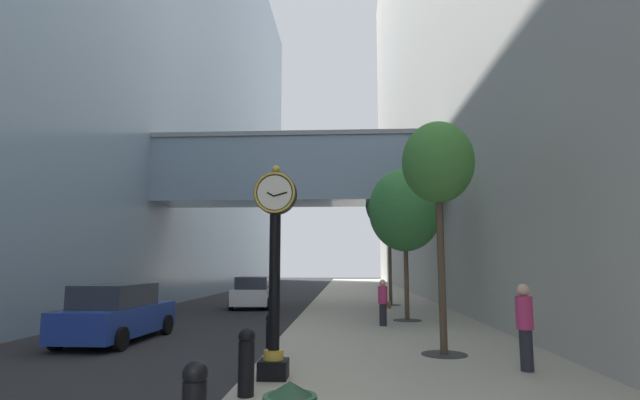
# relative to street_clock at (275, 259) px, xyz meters

# --- Properties ---
(ground_plane) EXTENTS (110.00, 110.00, 0.00)m
(ground_plane) POSITION_rel_street_clock_xyz_m (-0.61, 20.34, -2.41)
(ground_plane) COLOR #262628
(ground_plane) RESTS_ON ground
(sidewalk_right) EXTENTS (7.06, 80.00, 0.14)m
(sidewalk_right) POSITION_rel_street_clock_xyz_m (2.92, 23.34, -2.34)
(sidewalk_right) COLOR #ADA593
(sidewalk_right) RESTS_ON ground
(building_block_left) EXTENTS (24.49, 80.00, 37.34)m
(building_block_left) POSITION_rel_street_clock_xyz_m (-13.16, 23.29, 16.19)
(building_block_left) COLOR #758EA8
(building_block_left) RESTS_ON ground
(street_clock) EXTENTS (0.84, 0.55, 4.14)m
(street_clock) POSITION_rel_street_clock_xyz_m (0.00, 0.00, 0.00)
(street_clock) COLOR black
(street_clock) RESTS_ON sidewalk_right
(bollard_second) EXTENTS (0.29, 0.29, 1.11)m
(bollard_second) POSITION_rel_street_clock_xyz_m (-0.27, -1.26, -1.69)
(bollard_second) COLOR black
(bollard_second) RESTS_ON sidewalk_right
(bollard_third) EXTENTS (0.29, 0.29, 1.11)m
(bollard_third) POSITION_rel_street_clock_xyz_m (-0.27, 1.51, -1.69)
(bollard_third) COLOR black
(bollard_third) RESTS_ON sidewalk_right
(street_tree_near) EXTENTS (1.81, 1.81, 5.78)m
(street_tree_near) POSITION_rel_street_clock_xyz_m (3.75, 2.65, 2.40)
(street_tree_near) COLOR #333335
(street_tree_near) RESTS_ON sidewalk_right
(street_tree_mid_near) EXTENTS (2.88, 2.88, 5.98)m
(street_tree_mid_near) POSITION_rel_street_clock_xyz_m (3.75, 9.76, 2.05)
(street_tree_mid_near) COLOR #333335
(street_tree_mid_near) RESTS_ON sidewalk_right
(street_tree_mid_far) EXTENTS (2.57, 2.57, 6.96)m
(street_tree_mid_far) POSITION_rel_street_clock_xyz_m (3.75, 16.87, 3.18)
(street_tree_mid_far) COLOR #333335
(street_tree_mid_far) RESTS_ON sidewalk_right
(pedestrian_walking) EXTENTS (0.50, 0.40, 1.62)m
(pedestrian_walking) POSITION_rel_street_clock_xyz_m (2.70, 8.08, -1.42)
(pedestrian_walking) COLOR #23232D
(pedestrian_walking) RESTS_ON sidewalk_right
(pedestrian_by_clock) EXTENTS (0.39, 0.39, 1.76)m
(pedestrian_by_clock) POSITION_rel_street_clock_xyz_m (5.08, 0.92, -1.33)
(pedestrian_by_clock) COLOR #23232D
(pedestrian_by_clock) RESTS_ON sidewalk_right
(car_blue_near) EXTENTS (2.12, 4.61, 1.71)m
(car_blue_near) POSITION_rel_street_clock_xyz_m (-5.52, 4.98, -1.58)
(car_blue_near) COLOR navy
(car_blue_near) RESTS_ON ground
(car_white_mid) EXTENTS (2.21, 4.18, 1.65)m
(car_white_mid) POSITION_rel_street_clock_xyz_m (-3.54, 16.42, -1.60)
(car_white_mid) COLOR silver
(car_white_mid) RESTS_ON ground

